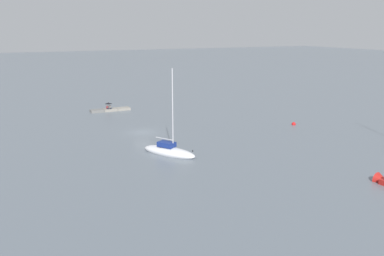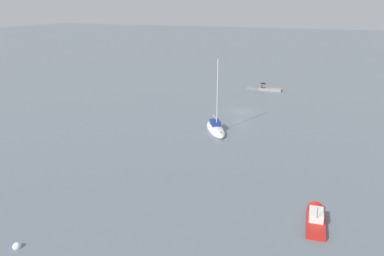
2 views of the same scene
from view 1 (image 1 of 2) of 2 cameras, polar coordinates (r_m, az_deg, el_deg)
The scene contains 7 objects.
ground_plane at distance 66.66m, azimuth -6.82°, elevation -0.59°, with size 500.00×500.00×0.00m, color slate.
seawall_pier at distance 84.83m, azimuth -11.19°, elevation 2.48°, with size 7.95×1.84×0.50m.
person_seated_grey_left at distance 84.71m, azimuth -11.21°, elevation 2.81°, with size 0.48×0.66×0.73m.
person_seated_maroon_right at distance 84.58m, azimuth -11.58°, elevation 2.77°, with size 0.48×0.66×0.73m.
umbrella_open_black at distance 84.52m, azimuth -11.44°, elevation 3.37°, with size 1.40×1.40×1.30m.
sailboat_white_mid at distance 54.78m, azimuth -3.19°, elevation -3.21°, with size 6.13×8.09×11.74m.
mooring_buoy_near at distance 73.42m, azimuth 13.83°, elevation 0.52°, with size 0.70×0.70×0.70m.
Camera 1 is at (21.00, 61.15, 16.20)m, focal length 38.72 mm.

